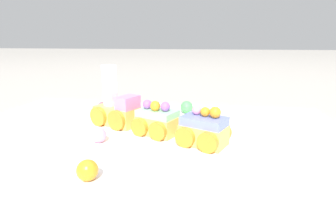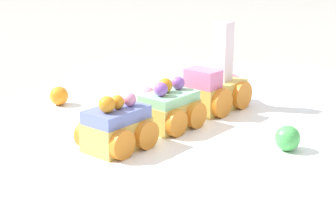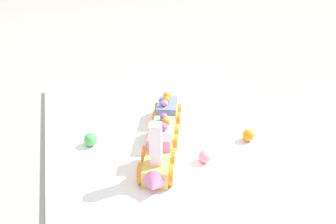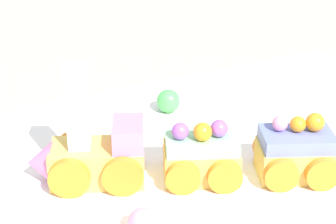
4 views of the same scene
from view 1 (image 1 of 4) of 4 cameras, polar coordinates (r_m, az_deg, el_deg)
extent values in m
plane|color=gray|center=(0.50, -4.41, -5.63)|extent=(10.00, 10.00, 0.00)
cube|color=white|center=(0.50, -4.42, -4.98)|extent=(0.75, 0.48, 0.01)
cube|color=#E0BC56|center=(0.54, -11.02, -0.74)|extent=(0.10, 0.08, 0.04)
cube|color=pink|center=(0.52, -8.76, 2.07)|extent=(0.04, 0.05, 0.02)
cone|color=pink|center=(0.58, -14.99, 0.32)|extent=(0.04, 0.05, 0.04)
cube|color=white|center=(0.55, -12.37, 2.45)|extent=(0.03, 0.03, 0.02)
cube|color=white|center=(0.54, -12.49, 4.57)|extent=(0.03, 0.03, 0.02)
cube|color=white|center=(0.54, -12.62, 6.72)|extent=(0.03, 0.03, 0.02)
cube|color=white|center=(0.54, -12.75, 8.89)|extent=(0.03, 0.03, 0.02)
cylinder|color=orange|center=(0.58, -10.89, 0.33)|extent=(0.04, 0.02, 0.04)
cylinder|color=orange|center=(0.54, -14.95, -0.94)|extent=(0.04, 0.02, 0.04)
cylinder|color=orange|center=(0.55, -7.13, -0.40)|extent=(0.04, 0.02, 0.04)
cylinder|color=orange|center=(0.51, -11.18, -1.82)|extent=(0.04, 0.02, 0.04)
cube|color=#E0BC56|center=(0.48, -2.30, -2.86)|extent=(0.09, 0.07, 0.03)
cube|color=#93DBA3|center=(0.48, -2.33, -0.28)|extent=(0.08, 0.07, 0.01)
sphere|color=#9956C6|center=(0.46, -0.60, 1.17)|extent=(0.02, 0.02, 0.02)
sphere|color=orange|center=(0.47, -2.81, 1.32)|extent=(0.02, 0.02, 0.02)
sphere|color=#9956C6|center=(0.48, -4.04, 1.65)|extent=(0.02, 0.02, 0.02)
cylinder|color=orange|center=(0.51, -2.32, -1.66)|extent=(0.03, 0.02, 0.03)
cylinder|color=orange|center=(0.47, -6.24, -3.30)|extent=(0.03, 0.02, 0.03)
cylinder|color=orange|center=(0.49, 1.46, -2.40)|extent=(0.03, 0.02, 0.03)
cylinder|color=orange|center=(0.45, -2.29, -4.21)|extent=(0.03, 0.02, 0.03)
cube|color=#E0BC56|center=(0.44, 7.78, -4.94)|extent=(0.09, 0.07, 0.03)
cube|color=#6B7AC6|center=(0.43, 7.89, -1.96)|extent=(0.08, 0.07, 0.01)
sphere|color=orange|center=(0.42, 10.23, -0.08)|extent=(0.02, 0.02, 0.02)
sphere|color=orange|center=(0.43, 8.09, 0.05)|extent=(0.02, 0.02, 0.02)
sphere|color=pink|center=(0.44, 6.26, 0.44)|extent=(0.02, 0.02, 0.02)
cylinder|color=orange|center=(0.47, 7.06, -3.48)|extent=(0.03, 0.02, 0.03)
cylinder|color=orange|center=(0.42, 3.69, -5.54)|extent=(0.03, 0.02, 0.03)
cylinder|color=orange|center=(0.45, 11.58, -4.33)|extent=(0.03, 0.02, 0.03)
cylinder|color=orange|center=(0.41, 8.61, -6.59)|extent=(0.03, 0.02, 0.03)
sphere|color=orange|center=(0.34, -17.14, -12.02)|extent=(0.03, 0.03, 0.03)
sphere|color=pink|center=(0.46, -14.85, -4.87)|extent=(0.03, 0.03, 0.03)
sphere|color=#4CBC56|center=(0.62, 4.07, 1.06)|extent=(0.03, 0.03, 0.03)
camera|label=2|loc=(0.84, 52.69, 14.20)|focal=60.00mm
camera|label=3|loc=(0.93, -40.61, 27.50)|focal=35.00mm
camera|label=4|loc=(0.36, -80.92, 24.65)|focal=60.00mm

